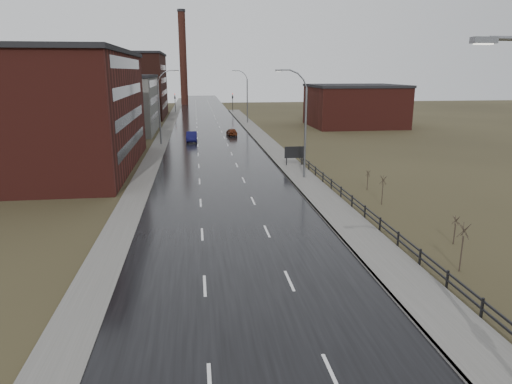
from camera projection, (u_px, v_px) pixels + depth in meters
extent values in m
cube|color=black|center=(213.00, 145.00, 70.60)|extent=(14.00, 300.00, 0.06)
cube|color=#595651|center=(304.00, 180.00, 47.71)|extent=(3.20, 180.00, 0.18)
cube|color=slate|center=(290.00, 181.00, 47.52)|extent=(0.16, 180.00, 0.18)
cube|color=#595651|center=(159.00, 146.00, 69.56)|extent=(2.40, 260.00, 0.12)
cube|color=#471914|center=(32.00, 113.00, 51.92)|extent=(22.00, 28.00, 13.00)
cube|color=black|center=(24.00, 51.00, 50.19)|extent=(22.44, 28.56, 0.50)
cube|color=black|center=(133.00, 142.00, 54.20)|extent=(0.06, 22.40, 1.20)
cube|color=black|center=(131.00, 116.00, 53.43)|extent=(0.06, 22.40, 1.20)
cube|color=black|center=(129.00, 90.00, 52.66)|extent=(0.06, 22.40, 1.20)
cube|color=black|center=(127.00, 63.00, 51.89)|extent=(0.06, 22.40, 1.20)
cube|color=slate|center=(111.00, 105.00, 84.31)|extent=(16.00, 20.00, 10.00)
cube|color=black|center=(108.00, 76.00, 82.96)|extent=(16.32, 20.40, 0.50)
cube|color=black|center=(155.00, 116.00, 85.82)|extent=(0.06, 16.00, 1.20)
cube|color=black|center=(154.00, 100.00, 85.05)|extent=(0.06, 16.00, 1.20)
cube|color=black|center=(153.00, 83.00, 84.28)|extent=(0.06, 16.00, 1.20)
cube|color=#331611|center=(110.00, 87.00, 111.78)|extent=(26.00, 24.00, 15.00)
cube|color=black|center=(108.00, 54.00, 109.80)|extent=(26.52, 24.48, 0.50)
cube|color=black|center=(165.00, 105.00, 114.57)|extent=(0.06, 19.20, 1.20)
cube|color=black|center=(164.00, 92.00, 113.80)|extent=(0.06, 19.20, 1.20)
cube|color=black|center=(164.00, 80.00, 113.03)|extent=(0.06, 19.20, 1.20)
cube|color=black|center=(163.00, 68.00, 112.27)|extent=(0.06, 19.20, 1.20)
cube|color=#471914|center=(355.00, 107.00, 94.48)|extent=(18.00, 16.00, 8.00)
cube|color=black|center=(356.00, 86.00, 93.39)|extent=(18.36, 16.32, 0.50)
cylinder|color=#331611|center=(183.00, 59.00, 152.25)|extent=(2.40, 2.40, 30.00)
cylinder|color=black|center=(181.00, 10.00, 148.33)|extent=(2.70, 2.70, 0.80)
cylinder|color=slate|center=(509.00, 38.00, 12.73)|extent=(1.15, 0.14, 0.14)
cube|color=slate|center=(484.00, 40.00, 12.65)|extent=(0.70, 0.28, 0.18)
cube|color=silver|center=(483.00, 44.00, 12.68)|extent=(0.50, 0.20, 0.04)
cylinder|color=slate|center=(305.00, 134.00, 47.50)|extent=(0.24, 0.24, 9.50)
cylinder|color=slate|center=(305.00, 84.00, 46.15)|extent=(0.51, 0.14, 0.98)
cylinder|color=slate|center=(301.00, 76.00, 45.91)|extent=(0.81, 0.14, 0.81)
cylinder|color=slate|center=(294.00, 72.00, 45.70)|extent=(0.98, 0.14, 0.51)
cylinder|color=slate|center=(286.00, 70.00, 45.55)|extent=(1.01, 0.14, 0.14)
cube|color=slate|center=(279.00, 70.00, 45.48)|extent=(0.70, 0.28, 0.18)
cube|color=silver|center=(279.00, 71.00, 45.50)|extent=(0.50, 0.20, 0.04)
cylinder|color=slate|center=(159.00, 114.00, 70.30)|extent=(0.24, 0.24, 9.50)
cylinder|color=slate|center=(159.00, 80.00, 69.00)|extent=(0.51, 0.14, 0.98)
cylinder|color=slate|center=(162.00, 75.00, 68.87)|extent=(0.81, 0.14, 0.81)
cylinder|color=slate|center=(166.00, 71.00, 68.84)|extent=(0.98, 0.14, 0.51)
cylinder|color=slate|center=(172.00, 70.00, 68.90)|extent=(1.01, 0.14, 0.14)
cube|color=slate|center=(177.00, 71.00, 69.00)|extent=(0.70, 0.28, 0.18)
cube|color=silver|center=(177.00, 71.00, 69.03)|extent=(0.50, 0.20, 0.04)
cylinder|color=slate|center=(247.00, 102.00, 99.25)|extent=(0.24, 0.24, 9.50)
cylinder|color=slate|center=(246.00, 77.00, 97.90)|extent=(0.51, 0.14, 0.98)
cylinder|color=slate|center=(244.00, 74.00, 97.66)|extent=(0.81, 0.14, 0.81)
cylinder|color=slate|center=(241.00, 71.00, 97.45)|extent=(0.98, 0.14, 0.51)
cylinder|color=slate|center=(237.00, 71.00, 97.30)|extent=(1.01, 0.14, 0.14)
cube|color=slate|center=(234.00, 71.00, 97.22)|extent=(0.70, 0.28, 0.18)
cube|color=silver|center=(234.00, 71.00, 97.25)|extent=(0.50, 0.20, 0.04)
cube|color=black|center=(482.00, 309.00, 20.97)|extent=(0.10, 0.10, 1.10)
cube|color=black|center=(447.00, 280.00, 23.85)|extent=(0.10, 0.10, 1.10)
cube|color=black|center=(420.00, 258.00, 26.72)|extent=(0.10, 0.10, 1.10)
cube|color=black|center=(398.00, 240.00, 29.60)|extent=(0.10, 0.10, 1.10)
cube|color=black|center=(380.00, 225.00, 32.47)|extent=(0.10, 0.10, 1.10)
cube|color=black|center=(365.00, 212.00, 35.35)|extent=(0.10, 0.10, 1.10)
cube|color=black|center=(352.00, 202.00, 38.22)|extent=(0.10, 0.10, 1.10)
cube|color=black|center=(341.00, 192.00, 41.10)|extent=(0.10, 0.10, 1.10)
cube|color=black|center=(331.00, 185.00, 43.97)|extent=(0.10, 0.10, 1.10)
cube|color=black|center=(323.00, 178.00, 46.85)|extent=(0.10, 0.10, 1.10)
cube|color=black|center=(315.00, 171.00, 49.72)|extent=(0.10, 0.10, 1.10)
cube|color=black|center=(309.00, 166.00, 52.60)|extent=(0.10, 0.10, 1.10)
cube|color=black|center=(303.00, 161.00, 55.47)|extent=(0.10, 0.10, 1.10)
cube|color=black|center=(383.00, 222.00, 31.89)|extent=(0.08, 53.00, 0.10)
cube|color=black|center=(383.00, 227.00, 31.99)|extent=(0.08, 53.00, 0.10)
cylinder|color=#382D23|center=(461.00, 254.00, 25.92)|extent=(0.08, 0.08, 2.14)
cylinder|color=#382D23|center=(465.00, 231.00, 25.57)|extent=(0.04, 0.72, 0.84)
cylinder|color=#382D23|center=(464.00, 230.00, 25.61)|extent=(0.68, 0.27, 0.85)
cylinder|color=#382D23|center=(463.00, 231.00, 25.59)|extent=(0.40, 0.61, 0.86)
cylinder|color=#382D23|center=(464.00, 231.00, 25.53)|extent=(0.40, 0.61, 0.86)
cylinder|color=#382D23|center=(465.00, 231.00, 25.52)|extent=(0.68, 0.27, 0.85)
cylinder|color=#382D23|center=(454.00, 234.00, 30.13)|extent=(0.08, 0.08, 1.44)
cylinder|color=#382D23|center=(457.00, 220.00, 29.89)|extent=(0.04, 0.49, 0.58)
cylinder|color=#382D23|center=(456.00, 220.00, 29.94)|extent=(0.47, 0.19, 0.58)
cylinder|color=#382D23|center=(455.00, 220.00, 29.91)|extent=(0.28, 0.42, 0.59)
cylinder|color=#382D23|center=(456.00, 221.00, 29.86)|extent=(0.28, 0.42, 0.59)
cylinder|color=#382D23|center=(457.00, 221.00, 29.85)|extent=(0.47, 0.19, 0.58)
cylinder|color=#382D23|center=(382.00, 194.00, 39.07)|extent=(0.08, 0.08, 1.88)
cylinder|color=#382D23|center=(384.00, 180.00, 38.77)|extent=(0.04, 0.63, 0.74)
cylinder|color=#382D23|center=(383.00, 180.00, 38.81)|extent=(0.60, 0.24, 0.75)
cylinder|color=#382D23|center=(383.00, 180.00, 38.78)|extent=(0.36, 0.53, 0.76)
cylinder|color=#382D23|center=(383.00, 180.00, 38.73)|extent=(0.36, 0.53, 0.76)
cylinder|color=#382D23|center=(384.00, 180.00, 38.72)|extent=(0.60, 0.24, 0.75)
cylinder|color=#382D23|center=(368.00, 183.00, 44.02)|extent=(0.08, 0.08, 1.43)
cylinder|color=#382D23|center=(369.00, 173.00, 43.79)|extent=(0.04, 0.49, 0.57)
cylinder|color=#382D23|center=(368.00, 173.00, 43.83)|extent=(0.46, 0.19, 0.58)
cylinder|color=#382D23|center=(368.00, 173.00, 43.81)|extent=(0.28, 0.41, 0.58)
cylinder|color=#382D23|center=(368.00, 173.00, 43.75)|extent=(0.28, 0.41, 0.58)
cylinder|color=#382D23|center=(368.00, 173.00, 43.74)|extent=(0.46, 0.19, 0.58)
cube|color=black|center=(287.00, 159.00, 54.70)|extent=(0.10, 0.10, 1.80)
cube|color=black|center=(301.00, 159.00, 54.93)|extent=(0.10, 0.10, 1.80)
cube|color=silver|center=(294.00, 152.00, 54.55)|extent=(2.29, 0.08, 1.30)
cube|color=black|center=(294.00, 152.00, 54.50)|extent=(2.39, 0.04, 1.40)
cylinder|color=black|center=(175.00, 103.00, 126.43)|extent=(0.16, 0.16, 5.20)
imported|color=black|center=(175.00, 95.00, 125.88)|extent=(0.58, 2.73, 1.10)
sphere|color=#FF190C|center=(175.00, 94.00, 125.66)|extent=(0.18, 0.18, 0.18)
cylinder|color=black|center=(233.00, 103.00, 128.45)|extent=(0.16, 0.16, 5.20)
imported|color=black|center=(233.00, 95.00, 127.89)|extent=(0.58, 2.73, 1.10)
sphere|color=#FF190C|center=(233.00, 94.00, 127.67)|extent=(0.18, 0.18, 0.18)
imported|color=#0B0B38|center=(192.00, 137.00, 74.13)|extent=(1.77, 4.87, 1.60)
imported|color=#501F0D|center=(232.00, 132.00, 80.91)|extent=(1.91, 4.05, 1.34)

